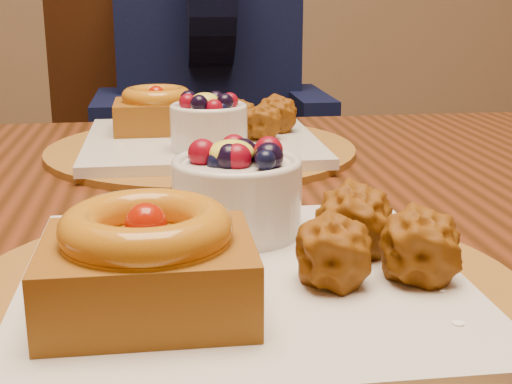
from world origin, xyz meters
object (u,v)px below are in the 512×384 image
(dining_table, at_px, (217,279))
(place_setting_near, at_px, (236,258))
(chair_far, at_px, (133,196))
(diner, at_px, (207,50))
(place_setting_far, at_px, (199,134))

(dining_table, distance_m, place_setting_near, 0.24)
(dining_table, distance_m, chair_far, 0.89)
(chair_far, bearing_deg, dining_table, -66.20)
(dining_table, relative_size, diner, 2.08)
(diner, bearing_deg, place_setting_far, -86.13)
(place_setting_far, relative_size, chair_far, 0.41)
(dining_table, height_order, place_setting_far, place_setting_far)
(dining_table, xyz_separation_m, place_setting_near, (-0.00, -0.21, 0.11))
(place_setting_near, height_order, place_setting_far, place_setting_near)
(place_setting_near, relative_size, place_setting_far, 1.00)
(dining_table, bearing_deg, diner, 86.47)
(place_setting_near, distance_m, diner, 1.13)
(place_setting_far, height_order, diner, diner)
(place_setting_near, xyz_separation_m, chair_far, (-0.11, 1.08, -0.27))
(dining_table, relative_size, place_setting_near, 4.21)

